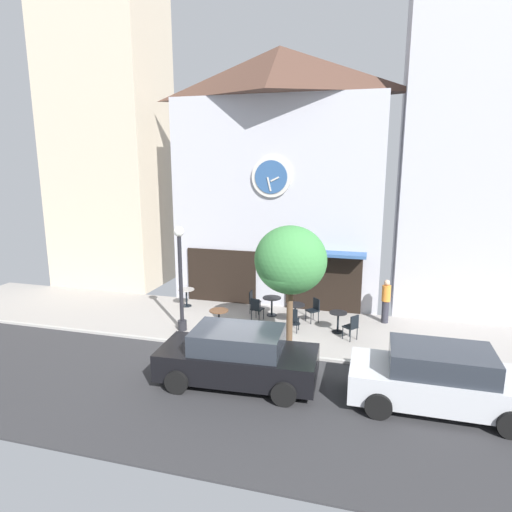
% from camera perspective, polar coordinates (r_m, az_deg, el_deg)
% --- Properties ---
extents(ground_plane, '(27.88, 10.47, 0.13)m').
position_cam_1_polar(ground_plane, '(14.04, -1.51, -13.22)').
color(ground_plane, gray).
extents(clock_building, '(8.71, 3.76, 10.49)m').
position_cam_1_polar(clock_building, '(19.04, 2.92, 10.43)').
color(clock_building, '#B2B2BC').
rests_on(clock_building, ground_plane).
extents(neighbor_building_left, '(5.17, 3.78, 15.89)m').
position_cam_1_polar(neighbor_building_left, '(23.10, -18.55, 16.43)').
color(neighbor_building_left, beige).
rests_on(neighbor_building_left, ground_plane).
extents(neighbor_building_right, '(5.83, 4.29, 14.11)m').
position_cam_1_polar(neighbor_building_right, '(19.86, 26.97, 13.97)').
color(neighbor_building_right, '#B2B2BC').
rests_on(neighbor_building_right, ground_plane).
extents(street_lamp, '(0.36, 0.36, 3.79)m').
position_cam_1_polar(street_lamp, '(15.84, -9.69, -2.89)').
color(street_lamp, black).
rests_on(street_lamp, ground_plane).
extents(street_tree, '(2.27, 2.05, 4.05)m').
position_cam_1_polar(street_tree, '(13.80, 4.47, -0.58)').
color(street_tree, brown).
rests_on(street_tree, ground_plane).
extents(cafe_table_center_left, '(0.68, 0.68, 0.74)m').
position_cam_1_polar(cafe_table_center_left, '(18.81, -8.97, -4.91)').
color(cafe_table_center_left, black).
rests_on(cafe_table_center_left, ground_plane).
extents(cafe_table_leftmost, '(0.69, 0.69, 0.77)m').
position_cam_1_polar(cafe_table_leftmost, '(16.04, -4.80, -7.76)').
color(cafe_table_leftmost, black).
rests_on(cafe_table_leftmost, ground_plane).
extents(cafe_table_center, '(0.73, 0.73, 0.74)m').
position_cam_1_polar(cafe_table_center, '(17.50, 2.05, -6.01)').
color(cafe_table_center, black).
rests_on(cafe_table_center, ground_plane).
extents(cafe_table_center_right, '(0.72, 0.72, 0.77)m').
position_cam_1_polar(cafe_table_center_right, '(16.65, 5.08, -6.94)').
color(cafe_table_center_right, black).
rests_on(cafe_table_center_right, ground_plane).
extents(cafe_table_rightmost, '(0.63, 0.63, 0.75)m').
position_cam_1_polar(cafe_table_rightmost, '(16.11, 10.53, -7.98)').
color(cafe_table_rightmost, black).
rests_on(cafe_table_rightmost, ground_plane).
extents(cafe_chair_curbside, '(0.49, 0.49, 0.90)m').
position_cam_1_polar(cafe_chair_curbside, '(16.93, 0.06, -6.66)').
color(cafe_chair_curbside, black).
rests_on(cafe_chair_curbside, ground_plane).
extents(cafe_chair_outer, '(0.41, 0.41, 0.90)m').
position_cam_1_polar(cafe_chair_outer, '(15.89, 4.75, -7.99)').
color(cafe_chair_outer, black).
rests_on(cafe_chair_outer, ground_plane).
extents(cafe_chair_corner, '(0.57, 0.57, 0.90)m').
position_cam_1_polar(cafe_chair_corner, '(16.98, 7.50, -6.70)').
color(cafe_chair_corner, black).
rests_on(cafe_chair_corner, ground_plane).
extents(cafe_chair_right_end, '(0.56, 0.56, 0.90)m').
position_cam_1_polar(cafe_chair_right_end, '(15.52, 12.29, -8.73)').
color(cafe_chair_right_end, black).
rests_on(cafe_chair_right_end, ground_plane).
extents(cafe_chair_facing_street, '(0.41, 0.41, 0.90)m').
position_cam_1_polar(cafe_chair_facing_street, '(17.79, -0.37, -5.71)').
color(cafe_chair_facing_street, black).
rests_on(cafe_chair_facing_street, ground_plane).
extents(pedestrian_orange, '(0.35, 0.35, 1.67)m').
position_cam_1_polar(pedestrian_orange, '(17.35, 16.39, -5.54)').
color(pedestrian_orange, '#2D2D38').
rests_on(pedestrian_orange, ground_plane).
extents(parked_car_black, '(4.39, 2.21, 1.55)m').
position_cam_1_polar(parked_car_black, '(12.39, -2.36, -12.83)').
color(parked_car_black, black).
rests_on(parked_car_black, ground_plane).
extents(parked_car_silver, '(4.30, 2.02, 1.55)m').
position_cam_1_polar(parked_car_silver, '(12.12, 22.57, -14.41)').
color(parked_car_silver, '#B7BABF').
rests_on(parked_car_silver, ground_plane).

